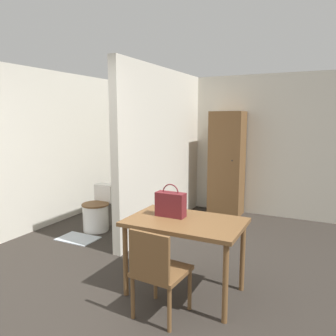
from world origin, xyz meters
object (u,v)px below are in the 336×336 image
at_px(handbag, 171,204).
at_px(toilet, 98,212).
at_px(wooden_chair, 158,270).
at_px(wooden_cabinet, 227,164).
at_px(dining_table, 185,229).

bearing_deg(handbag, toilet, 149.03).
bearing_deg(wooden_chair, wooden_cabinet, 100.29).
height_order(dining_table, toilet, dining_table).
height_order(toilet, wooden_cabinet, wooden_cabinet).
distance_m(toilet, handbag, 2.18).
relative_size(toilet, wooden_cabinet, 0.37).
bearing_deg(handbag, dining_table, -15.32).
relative_size(handbag, wooden_cabinet, 0.18).
bearing_deg(wooden_cabinet, wooden_chair, -83.72).
height_order(handbag, wooden_cabinet, wooden_cabinet).
distance_m(wooden_chair, wooden_cabinet, 3.39).
distance_m(wooden_chair, handbag, 0.71).
relative_size(wooden_chair, toilet, 1.20).
bearing_deg(toilet, handbag, -30.97).
height_order(dining_table, wooden_chair, wooden_chair).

